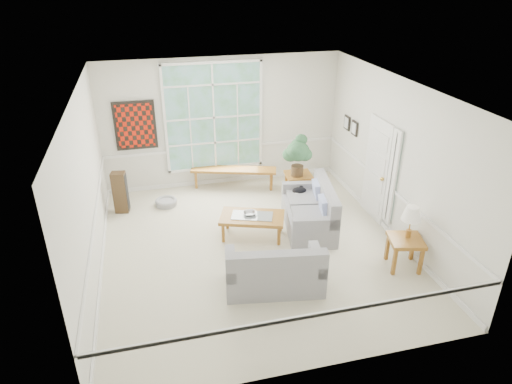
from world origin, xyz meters
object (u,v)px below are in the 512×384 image
loveseat_front (274,265)px  end_table (298,186)px  side_table (404,253)px  coffee_table (252,226)px  loveseat_right (309,207)px

loveseat_front → end_table: size_ratio=2.77×
end_table → side_table: bearing=-73.2°
coffee_table → side_table: 2.83m
loveseat_front → coffee_table: size_ratio=1.29×
loveseat_front → side_table: loveseat_front is taller
side_table → loveseat_right: bearing=124.5°
loveseat_front → side_table: (2.34, -0.02, -0.14)m
loveseat_front → coffee_table: bearing=98.4°
end_table → loveseat_front: bearing=-115.5°
end_table → side_table: size_ratio=0.99×
loveseat_front → side_table: size_ratio=2.75×
loveseat_right → end_table: size_ratio=2.99×
side_table → loveseat_front: bearing=179.5°
loveseat_right → loveseat_front: loveseat_right is taller
coffee_table → side_table: side_table is taller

